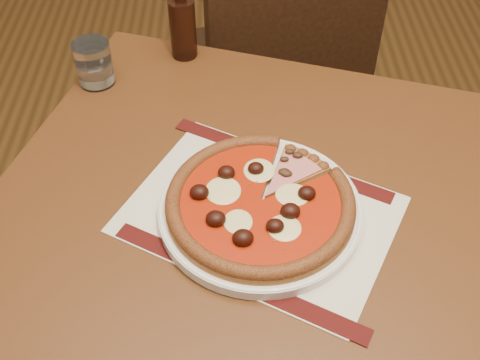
# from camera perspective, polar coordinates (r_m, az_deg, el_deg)

# --- Properties ---
(table) EXTENTS (1.00, 1.00, 0.75)m
(table) POSITION_cam_1_polar(r_m,az_deg,el_deg) (1.04, 0.02, -5.79)
(table) COLOR #5B3215
(table) RESTS_ON ground
(chair_far) EXTENTS (0.55, 0.55, 0.93)m
(chair_far) POSITION_cam_1_polar(r_m,az_deg,el_deg) (1.64, 3.61, 11.35)
(chair_far) COLOR black
(chair_far) RESTS_ON ground
(placemat) EXTENTS (0.49, 0.44, 0.00)m
(placemat) POSITION_cam_1_polar(r_m,az_deg,el_deg) (0.95, 1.89, -3.27)
(placemat) COLOR beige
(placemat) RESTS_ON table
(plate) EXTENTS (0.32, 0.32, 0.02)m
(plate) POSITION_cam_1_polar(r_m,az_deg,el_deg) (0.94, 1.91, -2.88)
(plate) COLOR white
(plate) RESTS_ON placemat
(pizza) EXTENTS (0.29, 0.29, 0.04)m
(pizza) POSITION_cam_1_polar(r_m,az_deg,el_deg) (0.92, 1.92, -2.09)
(pizza) COLOR #A36727
(pizza) RESTS_ON plate
(ham_slice) EXTENTS (0.11, 0.12, 0.02)m
(ham_slice) POSITION_cam_1_polar(r_m,az_deg,el_deg) (0.98, 5.40, 0.86)
(ham_slice) COLOR #A36727
(ham_slice) RESTS_ON plate
(water_glass) EXTENTS (0.08, 0.08, 0.09)m
(water_glass) POSITION_cam_1_polar(r_m,az_deg,el_deg) (1.21, -13.70, 10.72)
(water_glass) COLOR white
(water_glass) RESTS_ON table
(bottle) EXTENTS (0.05, 0.05, 0.18)m
(bottle) POSITION_cam_1_polar(r_m,az_deg,el_deg) (1.24, -5.46, 14.41)
(bottle) COLOR black
(bottle) RESTS_ON table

